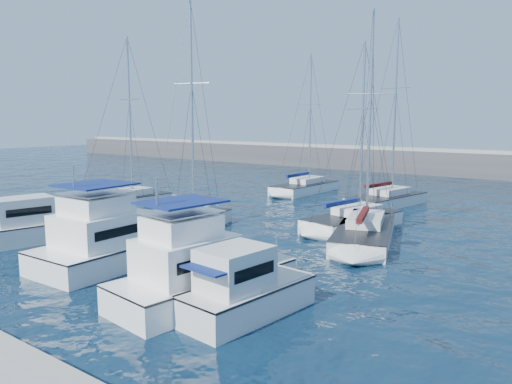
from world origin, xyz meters
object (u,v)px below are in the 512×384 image
Objects in this scene: sailboat_mid_d at (365,233)px; sailboat_back_b at (387,200)px; motor_yacht_port_outer at (34,226)px; sailboat_mid_b at (189,222)px; motor_yacht_stbd_outer at (244,293)px; sailboat_mid_c at (353,221)px; sailboat_mid_a at (126,201)px; sailboat_back_a at (305,188)px; motor_yacht_port_inner at (112,242)px; motor_yacht_stbd_inner at (198,274)px.

sailboat_back_b is (-3.82, 12.82, 0.03)m from sailboat_mid_d.
sailboat_mid_b is at bearing 68.69° from motor_yacht_port_outer.
sailboat_mid_d reaches higher than motor_yacht_stbd_outer.
motor_yacht_port_outer is 0.51× the size of sailboat_mid_d.
sailboat_mid_d is at bearing -41.80° from sailboat_mid_c.
sailboat_mid_c is at bearing 58.88° from motor_yacht_port_outer.
sailboat_mid_a reaches higher than sailboat_back_a.
motor_yacht_stbd_outer is 0.39× the size of sailboat_mid_a.
sailboat_mid_d reaches higher than sailboat_back_a.
sailboat_back_b reaches higher than sailboat_back_a.
sailboat_mid_b is (10.47, -3.05, 0.02)m from sailboat_mid_a.
motor_yacht_port_inner is 7.33m from motor_yacht_stbd_inner.
sailboat_mid_b is at bearing -13.23° from sailboat_mid_a.
sailboat_mid_b is at bearing 105.40° from motor_yacht_port_inner.
motor_yacht_stbd_outer is at bearing -26.17° from sailboat_mid_a.
sailboat_mid_a is (-22.79, 12.72, -0.42)m from motor_yacht_stbd_outer.
motor_yacht_stbd_inner is at bearing -64.75° from sailboat_back_a.
sailboat_mid_a is at bearing 150.05° from sailboat_mid_b.
sailboat_mid_c is (14.09, 15.06, -0.44)m from motor_yacht_port_outer.
sailboat_mid_c is at bearing 14.62° from sailboat_mid_a.
motor_yacht_stbd_inner is 23.77m from sailboat_mid_a.
sailboat_mid_a is 1.01× the size of sailboat_mid_d.
motor_yacht_port_inner is at bearing -101.57° from sailboat_mid_c.
sailboat_mid_c is (6.28, 15.25, -0.63)m from motor_yacht_port_inner.
motor_yacht_port_outer is at bearing -161.93° from sailboat_mid_d.
sailboat_back_b reaches higher than motor_yacht_stbd_inner.
sailboat_back_b is at bearing 87.70° from sailboat_mid_d.
sailboat_mid_b is 18.44m from sailboat_back_b.
motor_yacht_port_outer is 12.26m from sailboat_mid_a.
motor_yacht_port_inner is at bearing 177.52° from motor_yacht_stbd_outer.
sailboat_mid_b reaches higher than motor_yacht_port_outer.
motor_yacht_stbd_inner is at bearing -74.35° from sailboat_back_b.
sailboat_back_b is (-2.61, 26.43, -0.60)m from motor_yacht_stbd_inner.
sailboat_mid_c is 10.13m from sailboat_back_b.
motor_yacht_stbd_inner is 0.60× the size of sailboat_back_a.
motor_yacht_port_outer is 20.63m from sailboat_mid_c.
sailboat_mid_a is 0.90× the size of sailboat_back_b.
sailboat_mid_b is (-9.76, 9.43, -0.59)m from motor_yacht_stbd_inner.
motor_yacht_port_outer is 0.45× the size of sailboat_back_b.
sailboat_mid_a is at bearing -157.57° from sailboat_mid_c.
sailboat_mid_d is at bearing -46.28° from sailboat_back_a.
sailboat_mid_b is 19.59m from sailboat_back_a.
motor_yacht_stbd_inner is (7.23, -1.19, -0.00)m from motor_yacht_port_inner.
sailboat_back_b reaches higher than motor_yacht_port_inner.
sailboat_back_a is at bearing 83.81° from sailboat_mid_b.
sailboat_mid_b reaches higher than motor_yacht_port_inner.
motor_yacht_port_inner is at bearing -86.68° from sailboat_mid_b.
sailboat_back_a is (-12.33, 28.86, -0.62)m from motor_yacht_stbd_inner.
sailboat_back_a is at bearing 176.00° from sailboat_back_b.
sailboat_back_a is (-5.09, 27.66, -0.62)m from motor_yacht_port_inner.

